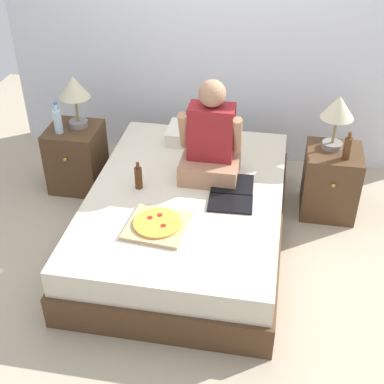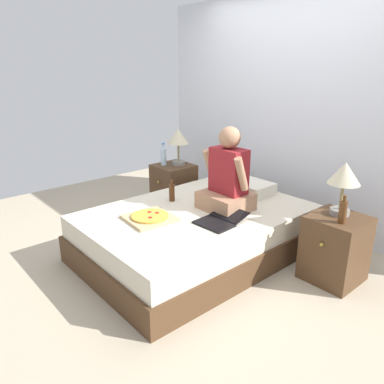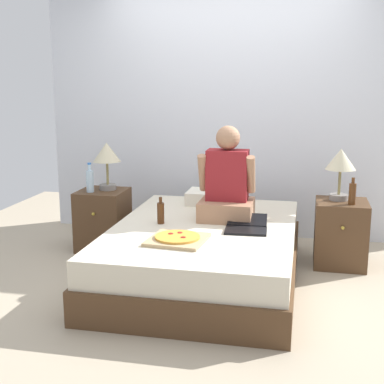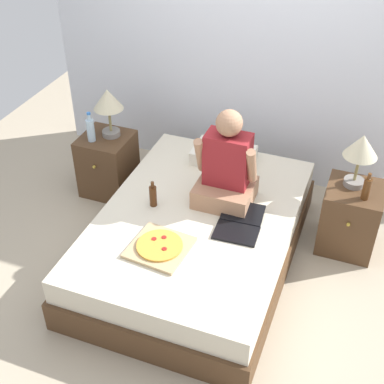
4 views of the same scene
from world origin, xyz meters
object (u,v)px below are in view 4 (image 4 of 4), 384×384
Objects in this scene: nightstand_left at (108,164)px; nightstand_right at (350,218)px; lamp_on_left_nightstand at (108,103)px; pizza_box at (160,247)px; person_seated at (227,169)px; beer_bottle_on_bed at (153,196)px; bed at (197,237)px; laptop at (238,226)px; lamp_on_right_nightstand at (361,150)px; beer_bottle at (367,188)px; water_bottle at (91,129)px.

nightstand_left is 2.20m from nightstand_right.
lamp_on_left_nightstand is 1.51m from pizza_box.
person_seated is (1.24, -0.34, 0.46)m from nightstand_left.
pizza_box is 0.51m from beer_bottle_on_bed.
person_seated is at bearing 61.07° from bed.
bed is 2.71× the size of person_seated.
nightstand_right is 0.74× the size of person_seated.
nightstand_right is (2.16, -0.05, -0.61)m from lamp_on_left_nightstand.
laptop is 1.96× the size of beer_bottle_on_bed.
laptop is at bearing -2.35° from beer_bottle_on_bed.
lamp_on_right_nightstand is at bearing 31.09° from bed.
laptop is (1.44, -0.63, 0.19)m from nightstand_left.
beer_bottle is (2.27, -0.10, 0.38)m from nightstand_left.
nightstand_right is 0.40m from beer_bottle.
lamp_on_left_nightstand is 2.05× the size of beer_bottle_on_bed.
lamp_on_right_nightstand is at bearing 22.64° from person_seated.
water_bottle is at bearing 160.32° from laptop.
lamp_on_right_nightstand is at bearing 24.67° from beer_bottle_on_bed.
beer_bottle_on_bed is at bearing 119.08° from pizza_box.
person_seated reaches higher than lamp_on_left_nightstand.
nightstand_left is at bearing -128.63° from lamp_on_left_nightstand.
water_bottle is 2.31m from nightstand_right.
beer_bottle is at bearing 32.85° from laptop.
beer_bottle is (2.23, -0.15, -0.23)m from lamp_on_left_nightstand.
lamp_on_left_nightstand reaches higher than beer_bottle.
laptop is 0.61m from pizza_box.
beer_bottle_on_bed is at bearing 177.65° from laptop.
lamp_on_right_nightstand is 1.96× the size of beer_bottle.
nightstand_right is at bearing 22.56° from beer_bottle_on_bed.
lamp_on_left_nightstand is 0.28m from water_bottle.
nightstand_left is 2.50× the size of beer_bottle.
water_bottle is 0.61× the size of lamp_on_right_nightstand.
beer_bottle_on_bed is at bearing -155.33° from lamp_on_right_nightstand.
lamp_on_left_nightstand is 2.24m from beer_bottle.
laptop is (1.40, -0.68, -0.42)m from lamp_on_left_nightstand.
lamp_on_left_nightstand is (0.04, 0.05, 0.61)m from nightstand_left.
lamp_on_left_nightstand reaches higher than water_bottle.
water_bottle is (-0.08, -0.09, 0.40)m from nightstand_left.
person_seated is 3.55× the size of beer_bottle_on_bed.
person_seated is (-1.03, -0.24, 0.07)m from beer_bottle.
person_seated reaches higher than water_bottle.
nightstand_left is at bearing 48.35° from water_bottle.
person_seated is at bearing 28.25° from beer_bottle_on_bed.
nightstand_left reaches higher than laptop.
person_seated reaches higher than bed.
beer_bottle_on_bed is (-1.46, -0.61, 0.26)m from nightstand_right.
water_bottle is at bearing 156.83° from bed.
water_bottle is at bearing -131.65° from nightstand_left.
nightstand_right reaches higher than laptop.
lamp_on_left_nightstand is at bearing 153.97° from laptop.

